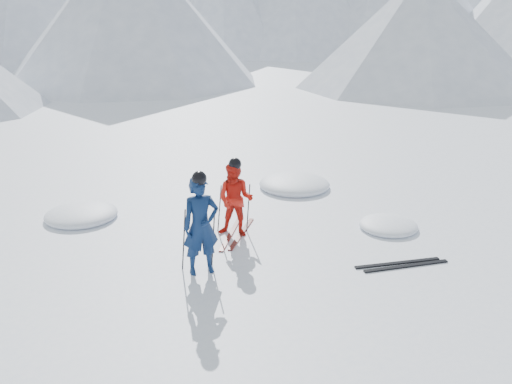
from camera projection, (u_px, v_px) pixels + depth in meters
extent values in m
plane|color=white|center=(344.00, 245.00, 10.91)|extent=(160.00, 160.00, 0.00)
cone|color=#B2BCD1|center=(419.00, 30.00, 30.72)|extent=(14.00, 14.00, 6.50)
cone|color=#B2BCD1|center=(129.00, 6.00, 32.64)|extent=(16.00, 16.00, 9.00)
imported|color=#0B2047|center=(201.00, 226.00, 9.55)|extent=(0.72, 0.53, 1.80)
imported|color=red|center=(235.00, 200.00, 11.17)|extent=(0.94, 0.86, 1.57)
cylinder|color=black|center=(184.00, 239.00, 9.73)|extent=(0.12, 0.08, 1.20)
cylinder|color=black|center=(213.00, 235.00, 9.93)|extent=(0.12, 0.07, 1.20)
cylinder|color=black|center=(220.00, 208.00, 11.43)|extent=(0.11, 0.09, 1.05)
cylinder|color=black|center=(248.00, 208.00, 11.45)|extent=(0.11, 0.08, 1.05)
cube|color=black|center=(230.00, 234.00, 11.40)|extent=(0.73, 1.61, 0.03)
cube|color=black|center=(241.00, 234.00, 11.45)|extent=(0.84, 1.56, 0.03)
cube|color=black|center=(398.00, 263.00, 10.14)|extent=(1.70, 0.11, 0.03)
cube|color=black|center=(406.00, 266.00, 10.02)|extent=(1.70, 0.17, 0.03)
ellipsoid|color=white|center=(82.00, 218.00, 12.34)|extent=(1.63, 1.63, 0.36)
ellipsoid|color=white|center=(388.00, 228.00, 11.76)|extent=(1.27, 1.27, 0.28)
ellipsoid|color=white|center=(294.00, 187.00, 14.38)|extent=(1.87, 1.87, 0.41)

